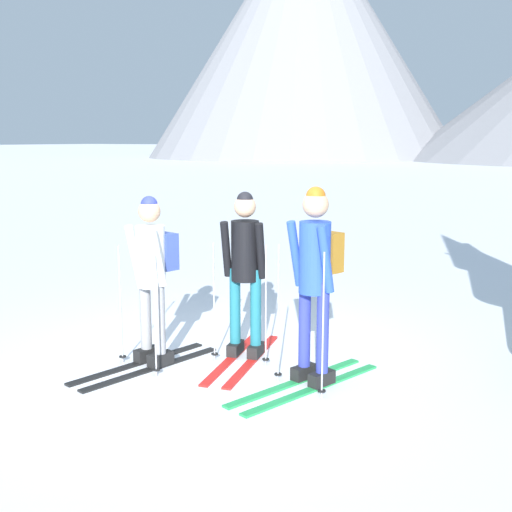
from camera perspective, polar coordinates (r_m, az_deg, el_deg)
ground_plane at (r=6.45m, az=-1.99°, el=-9.65°), size 400.00×400.00×0.00m
skier_in_white at (r=6.30m, az=-9.23°, el=-1.38°), size 0.66×1.64×1.68m
skier_in_black at (r=6.42m, az=-1.00°, el=-1.12°), size 0.67×1.64×1.70m
skier_in_blue at (r=5.72m, az=5.29°, el=-1.61°), size 0.80×1.72×1.80m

